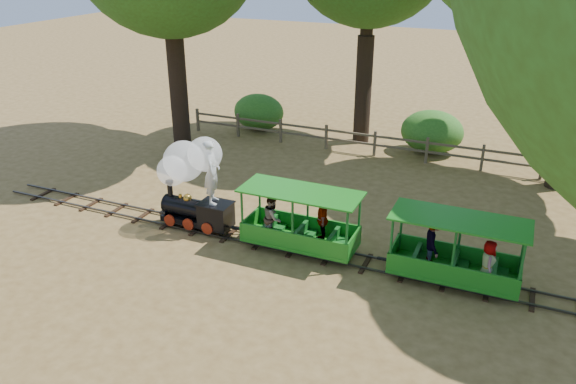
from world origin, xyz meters
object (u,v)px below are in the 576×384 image
at_px(carriage_front, 298,225).
at_px(carriage_rear, 452,254).
at_px(locomotive, 192,175).
at_px(fence, 400,145).

xyz_separation_m(carriage_front, carriage_rear, (3.96, 0.04, -0.01)).
distance_m(locomotive, carriage_rear, 7.32).
distance_m(carriage_front, fence, 8.09).
xyz_separation_m(carriage_front, fence, (0.88, 8.03, -0.21)).
relative_size(locomotive, carriage_rear, 0.89).
bearing_deg(fence, carriage_front, -96.22).
distance_m(carriage_front, carriage_rear, 3.96).
bearing_deg(fence, locomotive, -117.82).
bearing_deg(carriage_rear, carriage_front, -179.45).
bearing_deg(fence, carriage_rear, -68.88).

